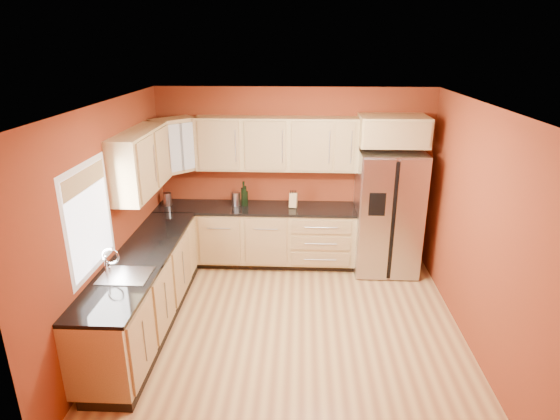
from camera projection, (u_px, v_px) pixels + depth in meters
The scene contains 23 objects.
floor at pixel (290, 328), 5.53m from camera, with size 4.00×4.00×0.00m, color #9D673C.
ceiling at pixel (292, 105), 4.64m from camera, with size 4.00×4.00×0.00m, color silver.
wall_back at pixel (294, 176), 6.96m from camera, with size 4.00×0.04×2.60m, color maroon.
wall_front at pixel (284, 335), 3.20m from camera, with size 4.00×0.04×2.60m, color maroon.
wall_left at pixel (110, 223), 5.17m from camera, with size 0.04×4.00×2.60m, color maroon.
wall_right at pixel (477, 230), 5.00m from camera, with size 0.04×4.00×2.60m, color maroon.
base_cabinets_back at pixel (256, 237), 7.00m from camera, with size 2.90×0.60×0.88m, color #A48A4F.
base_cabinets_left at pixel (145, 292), 5.45m from camera, with size 0.60×2.80×0.88m, color #A48A4F.
countertop_back at pixel (256, 208), 6.83m from camera, with size 2.90×0.62×0.04m, color black.
countertop_left at pixel (141, 257), 5.29m from camera, with size 0.62×2.80×0.04m, color black.
upper_cabinets_back at pixel (277, 144), 6.64m from camera, with size 2.30×0.33×0.75m, color #A48A4F.
upper_cabinets_left at pixel (141, 161), 5.66m from camera, with size 0.33×1.35×0.75m, color #A48A4F.
corner_upper_cabinet at pixel (175, 145), 6.54m from camera, with size 0.62×0.33×0.75m, color #A48A4F.
over_fridge_cabinet at pixel (393, 131), 6.36m from camera, with size 0.92×0.60×0.40m, color #A48A4F.
refrigerator at pixel (387, 212), 6.69m from camera, with size 0.90×0.75×1.78m, color #AAAAAF.
window at pixel (89, 219), 4.61m from camera, with size 0.03×0.90×1.00m, color white.
sink_faucet at pixel (124, 263), 4.76m from camera, with size 0.50×0.42×0.30m, color silver, non-canonical shape.
canister_left at pixel (167, 199), 6.85m from camera, with size 0.12×0.12×0.19m, color #AAAAAF.
canister_right at pixel (236, 199), 6.84m from camera, with size 0.12×0.12×0.20m, color #AAAAAF.
wine_bottle_a at pixel (244, 194), 6.81m from camera, with size 0.08×0.08×0.37m, color black, non-canonical shape.
wine_bottle_b at pixel (246, 196), 6.83m from camera, with size 0.07×0.07×0.30m, color black, non-canonical shape.
knife_block at pixel (293, 200), 6.77m from camera, with size 0.11×0.10×0.21m, color tan.
soap_dispenser at pixel (292, 201), 6.81m from camera, with size 0.06×0.06×0.17m, color silver.
Camera 1 is at (0.10, -4.72, 3.20)m, focal length 30.00 mm.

